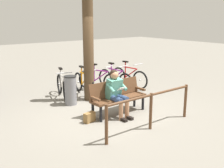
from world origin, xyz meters
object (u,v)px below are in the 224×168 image
litter_bin (71,90)px  bicycle_black (99,80)px  bicycle_green (62,87)px  tree_trunk (88,47)px  bicycle_orange (129,77)px  bicycle_blue (84,84)px  handbag (90,117)px  bicycle_red (115,79)px  person_reading (116,91)px  bench (117,95)px

litter_bin → bicycle_black: (-1.53, -0.76, -0.07)m
bicycle_black → bicycle_green: size_ratio=0.96×
tree_trunk → bicycle_green: tree_trunk is taller
bicycle_orange → bicycle_blue: (1.86, -0.10, 0.00)m
handbag → bicycle_green: size_ratio=0.18×
tree_trunk → bicycle_red: (-1.38, -0.47, -1.26)m
bicycle_blue → person_reading: bearing=-0.7°
bicycle_orange → bicycle_green: (2.58, -0.23, 0.00)m
bicycle_orange → bicycle_green: 2.59m
bicycle_green → tree_trunk: bearing=56.5°
handbag → bench: bearing=-173.9°
bicycle_black → handbag: bearing=-62.8°
bicycle_orange → handbag: bearing=-64.8°
handbag → bicycle_blue: bicycle_blue is taller
bench → litter_bin: size_ratio=1.88×
tree_trunk → bicycle_orange: 2.41m
bench → bicycle_orange: bearing=-138.7°
tree_trunk → bicycle_orange: bearing=-167.5°
litter_bin → bicycle_green: size_ratio=0.52×
handbag → bicycle_black: 2.91m
handbag → litter_bin: bearing=-102.0°
person_reading → bicycle_blue: person_reading is taller
bench → bicycle_blue: (-0.22, -2.00, -0.15)m
litter_bin → person_reading: bearing=106.9°
handbag → bicycle_blue: (-1.16, -2.10, 0.24)m
tree_trunk → handbag: bearing=57.2°
bench → bicycle_red: (-1.45, -1.93, -0.15)m
bicycle_orange → tree_trunk: bearing=-85.9°
tree_trunk → bicycle_blue: (-0.15, -0.54, -1.26)m
bicycle_red → bicycle_blue: bearing=-99.8°
handbag → bicycle_red: size_ratio=0.18×
bench → bicycle_green: 2.19m
bench → bicycle_green: (0.50, -2.13, -0.15)m
person_reading → tree_trunk: tree_trunk is taller
person_reading → tree_trunk: size_ratio=0.37×
bicycle_black → bicycle_green: (1.40, 0.01, 0.00)m
bicycle_black → bench: bearing=-46.2°
bicycle_red → bicycle_black: (0.55, -0.21, 0.00)m
handbag → litter_bin: 1.54m
bicycle_black → bicycle_blue: size_ratio=0.94×
litter_bin → bicycle_blue: 1.05m
litter_bin → bicycle_orange: 2.75m
handbag → bicycle_black: size_ratio=0.19×
bench → litter_bin: bearing=-66.9°
bench → tree_trunk: size_ratio=0.50×
person_reading → bicycle_black: size_ratio=0.77×
bench → handbag: bearing=4.9°
bicycle_green → person_reading: bearing=24.9°
bicycle_green → bench: bearing=29.5°
person_reading → bench: bearing=-133.6°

